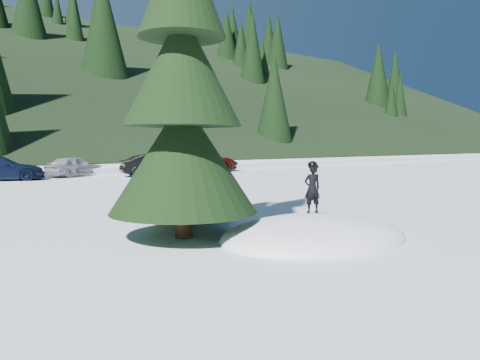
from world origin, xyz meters
TOP-DOWN VIEW (x-y plane):
  - ground at (0.00, 0.00)m, footprint 200.00×200.00m
  - snow_mound at (0.00, 0.00)m, footprint 4.48×3.52m
  - spruce_tall at (-2.20, 1.80)m, footprint 3.20×3.20m
  - spruce_short at (-1.20, 3.20)m, footprint 2.20×2.20m
  - child_skier at (0.34, 0.39)m, footprint 0.47×0.38m
  - adult_0 at (4.98, 12.57)m, footprint 0.93×1.03m
  - adult_1 at (6.36, 13.79)m, footprint 0.94×1.09m
  - car_4 at (2.45, 22.19)m, footprint 4.04×2.91m
  - car_5 at (6.60, 19.62)m, footprint 4.34×2.33m
  - car_6 at (11.74, 21.98)m, footprint 6.05×4.42m

SIDE VIEW (x-z plane):
  - ground at x=0.00m, z-range 0.00..0.00m
  - snow_mound at x=0.00m, z-range -0.48..0.48m
  - car_4 at x=2.45m, z-range 0.00..1.28m
  - car_5 at x=6.60m, z-range 0.00..1.36m
  - car_6 at x=11.74m, z-range 0.00..1.53m
  - adult_0 at x=4.98m, z-range 0.00..1.74m
  - adult_1 at x=6.36m, z-range 0.00..1.76m
  - child_skier at x=0.34m, z-range 0.48..1.58m
  - spruce_short at x=-1.20m, z-range -0.58..4.79m
  - spruce_tall at x=-2.20m, z-range -0.98..7.62m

